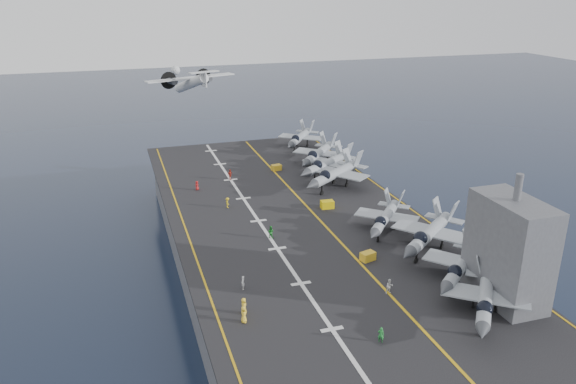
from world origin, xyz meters
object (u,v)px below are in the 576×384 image
object	(u,v)px
fighter_jet_0	(486,297)
tow_cart_a	(368,256)
island_superstructure	(511,238)
transport_plane	(191,83)

from	to	relation	value
fighter_jet_0	tow_cart_a	bearing A→B (deg)	111.64
island_superstructure	transport_plane	xyz separation A→B (m)	(-22.14, 86.29, 4.52)
tow_cart_a	island_superstructure	bearing A→B (deg)	-50.84
island_superstructure	tow_cart_a	world-z (taller)	island_superstructure
island_superstructure	transport_plane	distance (m)	89.20
island_superstructure	fighter_jet_0	xyz separation A→B (m)	(-4.44, -2.66, -5.08)
transport_plane	island_superstructure	bearing A→B (deg)	-75.61
transport_plane	tow_cart_a	bearing A→B (deg)	-81.12
fighter_jet_0	transport_plane	bearing A→B (deg)	101.26
island_superstructure	tow_cart_a	xyz separation A→B (m)	(-10.71, 13.15, -6.93)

